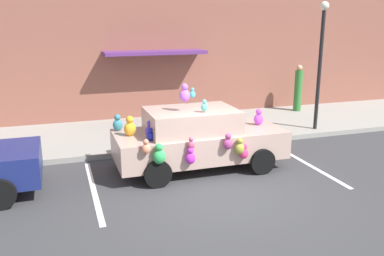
{
  "coord_description": "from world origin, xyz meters",
  "views": [
    {
      "loc": [
        -3.29,
        -7.78,
        3.69
      ],
      "look_at": [
        0.03,
        2.19,
        0.9
      ],
      "focal_mm": 38.48,
      "sensor_mm": 36.0,
      "label": 1
    }
  ],
  "objects_px": {
    "teddy_bear_on_sidewalk": "(202,126)",
    "pedestrian_near_shopfront": "(298,89)",
    "street_lamp_post": "(321,53)",
    "plush_covered_car": "(197,138)"
  },
  "relations": [
    {
      "from": "plush_covered_car",
      "to": "pedestrian_near_shopfront",
      "type": "bearing_deg",
      "value": 38.09
    },
    {
      "from": "teddy_bear_on_sidewalk",
      "to": "street_lamp_post",
      "type": "xyz_separation_m",
      "value": [
        3.92,
        -0.23,
        2.13
      ]
    },
    {
      "from": "plush_covered_car",
      "to": "pedestrian_near_shopfront",
      "type": "xyz_separation_m",
      "value": [
        5.79,
        4.54,
        0.21
      ]
    },
    {
      "from": "teddy_bear_on_sidewalk",
      "to": "pedestrian_near_shopfront",
      "type": "height_order",
      "value": "pedestrian_near_shopfront"
    },
    {
      "from": "plush_covered_car",
      "to": "street_lamp_post",
      "type": "relative_size",
      "value": 1.04
    },
    {
      "from": "street_lamp_post",
      "to": "plush_covered_car",
      "type": "bearing_deg",
      "value": -158.35
    },
    {
      "from": "teddy_bear_on_sidewalk",
      "to": "street_lamp_post",
      "type": "relative_size",
      "value": 0.19
    },
    {
      "from": "plush_covered_car",
      "to": "teddy_bear_on_sidewalk",
      "type": "distance_m",
      "value": 2.35
    },
    {
      "from": "street_lamp_post",
      "to": "pedestrian_near_shopfront",
      "type": "distance_m",
      "value": 3.23
    },
    {
      "from": "pedestrian_near_shopfront",
      "to": "street_lamp_post",
      "type": "bearing_deg",
      "value": -110.11
    }
  ]
}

